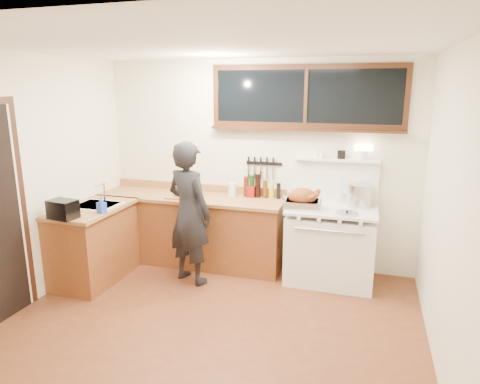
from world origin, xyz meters
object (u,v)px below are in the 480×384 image
(man, at_px, (189,213))
(cutting_board, at_px, (180,193))
(vintage_stove, at_px, (331,243))
(roast_turkey, at_px, (303,200))

(man, height_order, cutting_board, man)
(vintage_stove, height_order, man, man)
(cutting_board, bearing_deg, roast_turkey, -2.59)
(cutting_board, bearing_deg, man, -54.83)
(roast_turkey, bearing_deg, man, -163.87)
(vintage_stove, distance_m, cutting_board, 1.95)
(vintage_stove, distance_m, man, 1.70)
(vintage_stove, distance_m, roast_turkey, 0.64)
(vintage_stove, xyz_separation_m, roast_turkey, (-0.33, -0.14, 0.53))
(man, relative_size, roast_turkey, 3.72)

